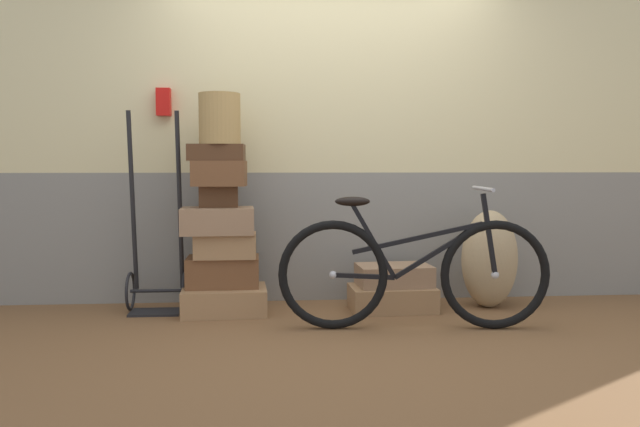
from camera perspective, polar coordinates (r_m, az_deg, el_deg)
The scene contains 15 objects.
ground at distance 4.14m, azimuth 1.98°, elevation -10.49°, with size 10.21×5.20×0.06m, color brown.
station_building at distance 4.85m, azimuth 1.01°, elevation 8.32°, with size 8.21×0.74×2.72m.
suitcase_0 at distance 4.46m, azimuth -8.71°, elevation -7.84°, with size 0.58×0.40×0.18m, color #9E754C.
suitcase_1 at distance 4.47m, azimuth -8.83°, elevation -5.25°, with size 0.50×0.31×0.21m, color brown.
suitcase_2 at distance 4.42m, azimuth -8.61°, elevation -2.88°, with size 0.42×0.30×0.17m, color #9E754C.
suitcase_3 at distance 4.39m, azimuth -9.32°, elevation -0.65°, with size 0.50×0.33×0.18m, color #937051.
suitcase_4 at distance 4.41m, azimuth -9.22°, elevation 1.54°, with size 0.26×0.17×0.15m, color #4C2D19.
suitcase_5 at distance 4.36m, azimuth -9.17°, elevation 3.63°, with size 0.36×0.23×0.17m, color brown.
suitcase_6 at distance 4.39m, azimuth -9.41°, elevation 5.51°, with size 0.38×0.24×0.11m, color #4C2D19.
suitcase_7 at distance 4.53m, azimuth 6.60°, elevation -7.68°, with size 0.60×0.37×0.17m, color #9E754C.
suitcase_8 at distance 4.53m, azimuth 6.77°, elevation -5.62°, with size 0.52×0.34×0.15m, color #937051.
wicker_basket at distance 4.40m, azimuth -9.14°, elevation 8.52°, with size 0.29×0.29×0.35m, color #A8844C.
luggage_trolley at distance 4.60m, azimuth -14.65°, elevation -4.38°, with size 0.41×0.36×1.41m.
burlap_sack at distance 4.71m, azimuth 15.20°, elevation -4.02°, with size 0.40×0.34×0.71m, color tan.
bicycle at distance 3.99m, azimuth 8.51°, elevation -5.28°, with size 1.71×0.46×0.90m.
Camera 1 is at (-0.46, -3.97, 1.04)m, focal length 35.08 mm.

